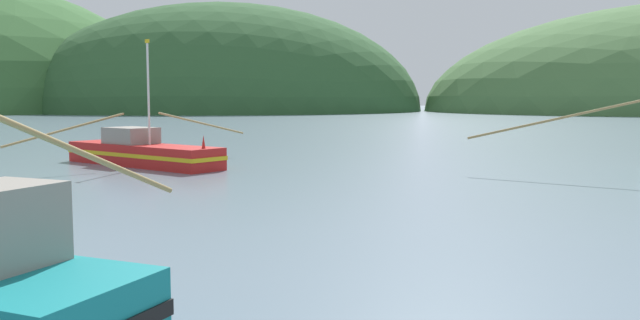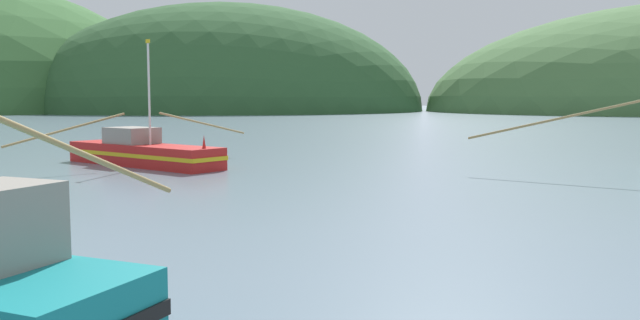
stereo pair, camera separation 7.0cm
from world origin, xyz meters
name	(u,v)px [view 1 (the left image)]	position (x,y,z in m)	size (l,w,h in m)	color
hill_mid_right	(228,111)	(7.85, 185.23, 0.00)	(112.18, 89.75, 60.18)	#2D562D
fishing_boat_red	(141,152)	(-17.73, 35.86, 0.75)	(12.98, 10.54, 7.01)	red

